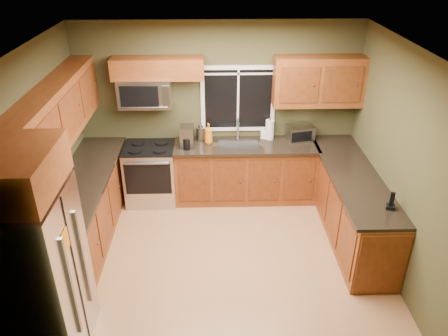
{
  "coord_description": "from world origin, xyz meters",
  "views": [
    {
      "loc": [
        -0.08,
        -4.46,
        3.74
      ],
      "look_at": [
        0.05,
        0.35,
        1.15
      ],
      "focal_mm": 35.0,
      "sensor_mm": 36.0,
      "label": 1
    }
  ],
  "objects_px": {
    "range": "(151,173)",
    "coffee_maker": "(187,138)",
    "paper_towel_roll": "(270,129)",
    "toaster_oven": "(300,133)",
    "soap_bottle_b": "(264,133)",
    "refrigerator": "(38,277)",
    "microwave": "(145,92)",
    "soap_bottle_a": "(209,133)",
    "kettle": "(201,133)",
    "cordless_phone": "(391,204)"
  },
  "relations": [
    {
      "from": "microwave",
      "to": "coffee_maker",
      "type": "relative_size",
      "value": 2.35
    },
    {
      "from": "kettle",
      "to": "cordless_phone",
      "type": "xyz_separation_m",
      "value": [
        2.23,
        -1.95,
        -0.06
      ]
    },
    {
      "from": "soap_bottle_b",
      "to": "range",
      "type": "bearing_deg",
      "value": -172.5
    },
    {
      "from": "refrigerator",
      "to": "toaster_oven",
      "type": "height_order",
      "value": "refrigerator"
    },
    {
      "from": "toaster_oven",
      "to": "kettle",
      "type": "distance_m",
      "value": 1.52
    },
    {
      "from": "microwave",
      "to": "cordless_phone",
      "type": "xyz_separation_m",
      "value": [
        3.01,
        -1.9,
        -0.73
      ]
    },
    {
      "from": "range",
      "to": "soap_bottle_a",
      "type": "height_order",
      "value": "soap_bottle_a"
    },
    {
      "from": "paper_towel_roll",
      "to": "soap_bottle_a",
      "type": "relative_size",
      "value": 1.08
    },
    {
      "from": "kettle",
      "to": "soap_bottle_b",
      "type": "distance_m",
      "value": 0.97
    },
    {
      "from": "microwave",
      "to": "toaster_oven",
      "type": "height_order",
      "value": "microwave"
    },
    {
      "from": "coffee_maker",
      "to": "cordless_phone",
      "type": "height_order",
      "value": "coffee_maker"
    },
    {
      "from": "refrigerator",
      "to": "toaster_oven",
      "type": "relative_size",
      "value": 4.14
    },
    {
      "from": "range",
      "to": "cordless_phone",
      "type": "distance_m",
      "value": 3.53
    },
    {
      "from": "range",
      "to": "coffee_maker",
      "type": "distance_m",
      "value": 0.85
    },
    {
      "from": "microwave",
      "to": "toaster_oven",
      "type": "bearing_deg",
      "value": 0.27
    },
    {
      "from": "range",
      "to": "soap_bottle_b",
      "type": "relative_size",
      "value": 5.26
    },
    {
      "from": "paper_towel_roll",
      "to": "soap_bottle_b",
      "type": "height_order",
      "value": "paper_towel_roll"
    },
    {
      "from": "soap_bottle_b",
      "to": "cordless_phone",
      "type": "height_order",
      "value": "cordless_phone"
    },
    {
      "from": "kettle",
      "to": "paper_towel_roll",
      "type": "relative_size",
      "value": 0.79
    },
    {
      "from": "range",
      "to": "paper_towel_roll",
      "type": "bearing_deg",
      "value": 6.53
    },
    {
      "from": "toaster_oven",
      "to": "coffee_maker",
      "type": "xyz_separation_m",
      "value": [
        -1.72,
        -0.2,
        0.03
      ]
    },
    {
      "from": "microwave",
      "to": "soap_bottle_b",
      "type": "relative_size",
      "value": 4.26
    },
    {
      "from": "toaster_oven",
      "to": "microwave",
      "type": "bearing_deg",
      "value": -179.73
    },
    {
      "from": "coffee_maker",
      "to": "soap_bottle_a",
      "type": "distance_m",
      "value": 0.34
    },
    {
      "from": "range",
      "to": "coffee_maker",
      "type": "xyz_separation_m",
      "value": [
        0.58,
        -0.05,
        0.62
      ]
    },
    {
      "from": "range",
      "to": "cordless_phone",
      "type": "xyz_separation_m",
      "value": [
        3.01,
        -1.77,
        0.54
      ]
    },
    {
      "from": "kettle",
      "to": "soap_bottle_b",
      "type": "height_order",
      "value": "kettle"
    },
    {
      "from": "microwave",
      "to": "soap_bottle_b",
      "type": "bearing_deg",
      "value": 3.08
    },
    {
      "from": "microwave",
      "to": "toaster_oven",
      "type": "xyz_separation_m",
      "value": [
        2.3,
        0.01,
        -0.67
      ]
    },
    {
      "from": "paper_towel_roll",
      "to": "cordless_phone",
      "type": "distance_m",
      "value": 2.3
    },
    {
      "from": "coffee_maker",
      "to": "kettle",
      "type": "relative_size",
      "value": 1.21
    },
    {
      "from": "coffee_maker",
      "to": "soap_bottle_b",
      "type": "xyz_separation_m",
      "value": [
        1.17,
        0.28,
        -0.06
      ]
    },
    {
      "from": "refrigerator",
      "to": "range",
      "type": "relative_size",
      "value": 1.92
    },
    {
      "from": "toaster_oven",
      "to": "kettle",
      "type": "bearing_deg",
      "value": 178.74
    },
    {
      "from": "kettle",
      "to": "coffee_maker",
      "type": "bearing_deg",
      "value": -130.83
    },
    {
      "from": "paper_towel_roll",
      "to": "soap_bottle_a",
      "type": "height_order",
      "value": "paper_towel_roll"
    },
    {
      "from": "microwave",
      "to": "soap_bottle_a",
      "type": "bearing_deg",
      "value": -3.84
    },
    {
      "from": "paper_towel_roll",
      "to": "cordless_phone",
      "type": "height_order",
      "value": "paper_towel_roll"
    },
    {
      "from": "coffee_maker",
      "to": "range",
      "type": "bearing_deg",
      "value": 175.26
    },
    {
      "from": "range",
      "to": "toaster_oven",
      "type": "distance_m",
      "value": 2.38
    },
    {
      "from": "refrigerator",
      "to": "microwave",
      "type": "bearing_deg",
      "value": 76.66
    },
    {
      "from": "microwave",
      "to": "kettle",
      "type": "xyz_separation_m",
      "value": [
        0.78,
        0.04,
        -0.67
      ]
    },
    {
      "from": "coffee_maker",
      "to": "kettle",
      "type": "bearing_deg",
      "value": 49.17
    },
    {
      "from": "toaster_oven",
      "to": "soap_bottle_b",
      "type": "distance_m",
      "value": 0.55
    },
    {
      "from": "coffee_maker",
      "to": "paper_towel_roll",
      "type": "distance_m",
      "value": 1.28
    },
    {
      "from": "refrigerator",
      "to": "microwave",
      "type": "distance_m",
      "value": 3.1
    },
    {
      "from": "range",
      "to": "cordless_phone",
      "type": "bearing_deg",
      "value": -30.47
    },
    {
      "from": "kettle",
      "to": "soap_bottle_b",
      "type": "relative_size",
      "value": 1.49
    },
    {
      "from": "refrigerator",
      "to": "soap_bottle_a",
      "type": "height_order",
      "value": "refrigerator"
    },
    {
      "from": "refrigerator",
      "to": "coffee_maker",
      "type": "height_order",
      "value": "refrigerator"
    }
  ]
}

